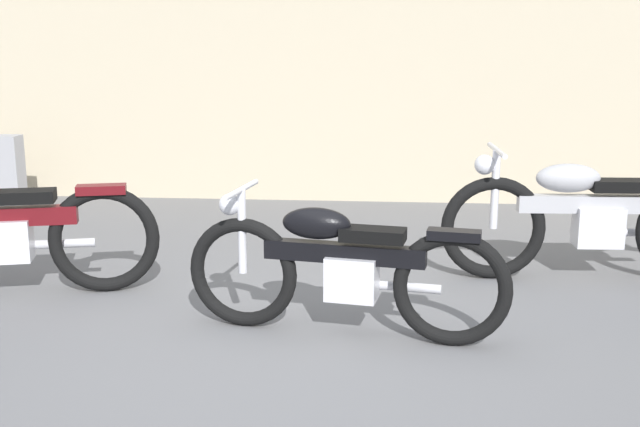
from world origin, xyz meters
name	(u,v)px	position (x,y,z in m)	size (l,w,h in m)	color
ground_plane	(288,356)	(0.00, 0.00, 0.00)	(40.00, 40.00, 0.00)	slate
building_wall	(337,47)	(0.00, 4.41, 1.65)	(18.00, 0.30, 3.29)	beige
motorcycle_black	(341,267)	(0.29, 0.35, 0.43)	(1.96, 0.59, 0.89)	black
motorcycle_silver	(589,217)	(2.03, 1.61, 0.47)	(2.20, 0.61, 0.99)	black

